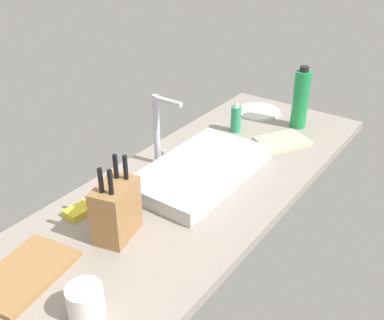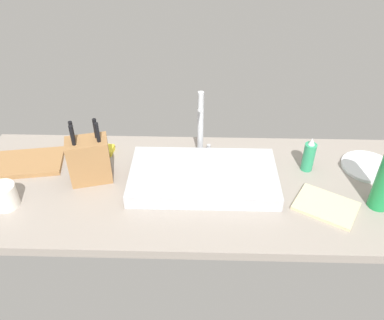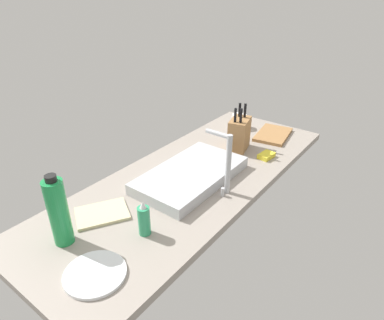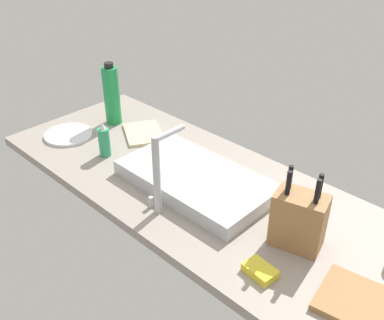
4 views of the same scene
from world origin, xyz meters
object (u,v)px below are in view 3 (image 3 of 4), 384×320
dinner_plate (95,274)px  sink_basin (191,175)px  cutting_board (273,134)px  soap_bottle (144,220)px  dish_sponge (266,156)px  dish_towel (102,213)px  water_bottle (58,212)px  faucet (226,160)px  knife_block (239,134)px  coffee_mug (239,121)px

dinner_plate → sink_basin: bearing=-170.6°
cutting_board → dinner_plate: bearing=0.7°
cutting_board → soap_bottle: (109.95, 0.28, 5.40)cm
dinner_plate → dish_sponge: (-106.58, 7.58, 0.60)cm
dinner_plate → dish_towel: bearing=-133.6°
dinner_plate → water_bottle: bearing=-99.7°
water_bottle → dinner_plate: (3.69, 21.57, -12.55)cm
faucet → water_bottle: bearing=-24.7°
soap_bottle → dish_towel: 22.49cm
dish_sponge → water_bottle: bearing=-15.8°
knife_block → coffee_mug: 31.16cm
knife_block → dish_towel: 86.27cm
soap_bottle → dish_sponge: soap_bottle is taller
sink_basin → cutting_board: 70.21cm
knife_block → dish_towel: bearing=-23.9°
cutting_board → dish_towel: size_ratio=1.30×
sink_basin → cutting_board: size_ratio=2.05×
faucet → dish_sponge: 43.30cm
dish_towel → dish_sponge: bearing=160.1°
sink_basin → dish_sponge: sink_basin is taller
dinner_plate → dish_towel: (-21.94, -23.06, 0.00)cm
soap_bottle → water_bottle: size_ratio=0.52×
sink_basin → dish_sponge: (-41.87, 18.32, -1.47)cm
knife_block → dinner_plate: size_ratio=1.24×
sink_basin → soap_bottle: (40.34, 9.30, 3.63)cm
dinner_plate → dish_towel: same height
sink_basin → soap_bottle: 41.56cm
sink_basin → faucet: 22.38cm
dinner_plate → dish_towel: 31.83cm
faucet → knife_block: bearing=-157.7°
cutting_board → water_bottle: bearing=-8.6°
sink_basin → knife_block: knife_block is taller
dinner_plate → soap_bottle: bearing=-176.6°
cutting_board → dinner_plate: size_ratio=1.31×
faucet → dinner_plate: size_ratio=1.38×
water_bottle → dish_sponge: water_bottle is taller
water_bottle → sink_basin: bearing=169.9°
faucet → dish_sponge: (-40.65, 0.47, -14.92)cm
sink_basin → dinner_plate: size_ratio=2.70×
water_bottle → knife_block: bearing=173.4°
knife_block → soap_bottle: (82.37, 8.20, -2.72)cm
coffee_mug → dish_sponge: coffee_mug is taller
water_bottle → coffee_mug: 130.11cm
water_bottle → cutting_board: bearing=171.4°
sink_basin → coffee_mug: bearing=-168.3°
sink_basin → knife_block: (-42.03, 1.10, 6.35)cm
water_bottle → dish_towel: water_bottle is taller
soap_bottle → water_bottle: water_bottle is taller
dinner_plate → knife_block: bearing=-174.8°
sink_basin → knife_block: 42.52cm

